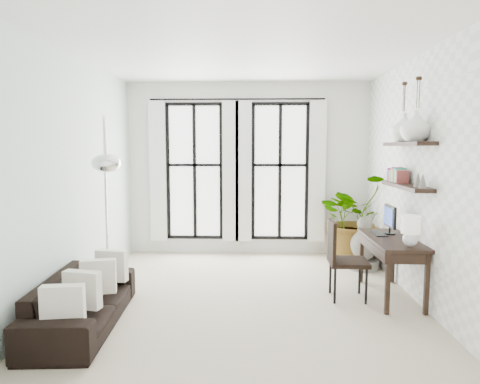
{
  "coord_description": "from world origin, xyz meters",
  "views": [
    {
      "loc": [
        0.13,
        -5.53,
        2.01
      ],
      "look_at": [
        -0.07,
        0.3,
        1.4
      ],
      "focal_mm": 32.0,
      "sensor_mm": 36.0,
      "label": 1
    }
  ],
  "objects_px": {
    "desk": "(392,243)",
    "desk_chair": "(341,254)",
    "plant": "(356,218)",
    "arc_lamp": "(105,161)",
    "sofa": "(83,301)",
    "buddha": "(364,247)"
  },
  "relations": [
    {
      "from": "desk",
      "to": "desk_chair",
      "type": "xyz_separation_m",
      "value": [
        -0.67,
        -0.03,
        -0.15
      ]
    },
    {
      "from": "plant",
      "to": "desk_chair",
      "type": "height_order",
      "value": "plant"
    },
    {
      "from": "desk_chair",
      "to": "arc_lamp",
      "type": "bearing_deg",
      "value": -170.72
    },
    {
      "from": "plant",
      "to": "desk_chair",
      "type": "relative_size",
      "value": 1.48
    },
    {
      "from": "sofa",
      "to": "plant",
      "type": "distance_m",
      "value": 4.71
    },
    {
      "from": "plant",
      "to": "desk",
      "type": "xyz_separation_m",
      "value": [
        0.04,
        -1.86,
        -0.03
      ]
    },
    {
      "from": "buddha",
      "to": "plant",
      "type": "bearing_deg",
      "value": 94.33
    },
    {
      "from": "plant",
      "to": "arc_lamp",
      "type": "distance_m",
      "value": 4.39
    },
    {
      "from": "desk",
      "to": "buddha",
      "type": "distance_m",
      "value": 1.43
    },
    {
      "from": "desk",
      "to": "buddha",
      "type": "bearing_deg",
      "value": 90.37
    },
    {
      "from": "buddha",
      "to": "desk",
      "type": "bearing_deg",
      "value": -89.63
    },
    {
      "from": "plant",
      "to": "buddha",
      "type": "bearing_deg",
      "value": -85.67
    },
    {
      "from": "sofa",
      "to": "buddha",
      "type": "bearing_deg",
      "value": -61.07
    },
    {
      "from": "plant",
      "to": "desk",
      "type": "height_order",
      "value": "plant"
    },
    {
      "from": "desk",
      "to": "desk_chair",
      "type": "distance_m",
      "value": 0.69
    },
    {
      "from": "plant",
      "to": "desk_chair",
      "type": "xyz_separation_m",
      "value": [
        -0.63,
        -1.88,
        -0.18
      ]
    },
    {
      "from": "sofa",
      "to": "desk_chair",
      "type": "relative_size",
      "value": 1.86
    },
    {
      "from": "arc_lamp",
      "to": "buddha",
      "type": "bearing_deg",
      "value": 26.49
    },
    {
      "from": "desk",
      "to": "arc_lamp",
      "type": "relative_size",
      "value": 0.57
    },
    {
      "from": "plant",
      "to": "buddha",
      "type": "distance_m",
      "value": 0.63
    },
    {
      "from": "sofa",
      "to": "arc_lamp",
      "type": "xyz_separation_m",
      "value": [
        0.1,
        0.58,
        1.55
      ]
    },
    {
      "from": "sofa",
      "to": "desk",
      "type": "height_order",
      "value": "desk"
    }
  ]
}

